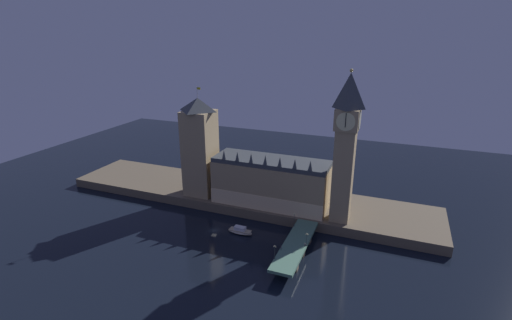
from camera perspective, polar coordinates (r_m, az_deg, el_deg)
ground_plane at (r=192.36m, az=-6.51°, el=-10.77°), size 400.00×400.00×0.00m
embankment at (r=222.37m, az=-1.84°, el=-5.59°), size 220.00×42.00×5.17m
parliament_hall at (r=203.17m, az=2.31°, el=-3.32°), size 62.74×22.03×30.81m
clock_tower at (r=181.04m, az=13.59°, el=2.33°), size 11.44×11.55×74.80m
victoria_tower at (r=213.40m, az=-8.62°, el=2.00°), size 16.57×16.57×62.33m
bridge at (r=172.22m, az=6.08°, el=-13.11°), size 10.31×46.00×5.56m
pedestrian_near_rail at (r=166.15m, az=3.88°, el=-13.31°), size 0.38×0.38×1.70m
pedestrian_mid_walk at (r=169.05m, az=7.52°, el=-12.81°), size 0.38×0.38×1.75m
street_lamp_near at (r=158.41m, az=2.89°, el=-13.71°), size 1.34×0.60×6.46m
street_lamp_mid at (r=168.30m, az=7.80°, el=-11.78°), size 1.34×0.60×6.31m
street_lamp_far at (r=182.54m, az=5.91°, el=-8.86°), size 1.34×0.60×7.31m
boat_upstream at (r=188.44m, az=-2.47°, el=-10.85°), size 12.87×4.76×3.80m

